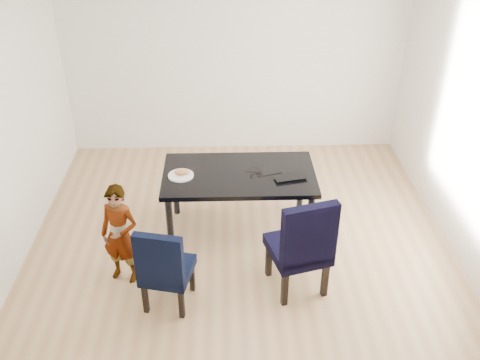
{
  "coord_description": "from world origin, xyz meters",
  "views": [
    {
      "loc": [
        -0.14,
        -4.3,
        3.63
      ],
      "look_at": [
        0.0,
        0.2,
        0.85
      ],
      "focal_mm": 40.0,
      "sensor_mm": 36.0,
      "label": 1
    }
  ],
  "objects_px": {
    "dining_table": "(239,203)",
    "laptop": "(289,175)",
    "child": "(120,235)",
    "plate": "(181,175)",
    "chair_right": "(298,241)",
    "chair_left": "(167,264)"
  },
  "relations": [
    {
      "from": "dining_table",
      "to": "laptop",
      "type": "distance_m",
      "value": 0.65
    },
    {
      "from": "child",
      "to": "laptop",
      "type": "distance_m",
      "value": 1.8
    },
    {
      "from": "dining_table",
      "to": "laptop",
      "type": "height_order",
      "value": "laptop"
    },
    {
      "from": "dining_table",
      "to": "plate",
      "type": "xyz_separation_m",
      "value": [
        -0.61,
        -0.04,
        0.38
      ]
    },
    {
      "from": "chair_right",
      "to": "child",
      "type": "bearing_deg",
      "value": 158.95
    },
    {
      "from": "dining_table",
      "to": "child",
      "type": "relative_size",
      "value": 1.52
    },
    {
      "from": "chair_right",
      "to": "dining_table",
      "type": "bearing_deg",
      "value": 104.86
    },
    {
      "from": "dining_table",
      "to": "child",
      "type": "distance_m",
      "value": 1.37
    },
    {
      "from": "chair_left",
      "to": "child",
      "type": "relative_size",
      "value": 0.85
    },
    {
      "from": "child",
      "to": "plate",
      "type": "xyz_separation_m",
      "value": [
        0.55,
        0.69,
        0.23
      ]
    },
    {
      "from": "chair_left",
      "to": "laptop",
      "type": "xyz_separation_m",
      "value": [
        1.2,
        0.99,
        0.31
      ]
    },
    {
      "from": "chair_right",
      "to": "laptop",
      "type": "relative_size",
      "value": 3.2
    },
    {
      "from": "child",
      "to": "plate",
      "type": "bearing_deg",
      "value": 69.56
    },
    {
      "from": "laptop",
      "to": "chair_left",
      "type": "bearing_deg",
      "value": 26.96
    },
    {
      "from": "chair_right",
      "to": "child",
      "type": "relative_size",
      "value": 1.02
    },
    {
      "from": "chair_left",
      "to": "laptop",
      "type": "distance_m",
      "value": 1.58
    },
    {
      "from": "chair_left",
      "to": "laptop",
      "type": "bearing_deg",
      "value": 52.14
    },
    {
      "from": "dining_table",
      "to": "laptop",
      "type": "xyz_separation_m",
      "value": [
        0.51,
        -0.09,
        0.39
      ]
    },
    {
      "from": "child",
      "to": "laptop",
      "type": "xyz_separation_m",
      "value": [
        1.67,
        0.64,
        0.24
      ]
    },
    {
      "from": "chair_left",
      "to": "plate",
      "type": "relative_size",
      "value": 3.37
    },
    {
      "from": "child",
      "to": "laptop",
      "type": "bearing_deg",
      "value": 39.08
    },
    {
      "from": "dining_table",
      "to": "chair_right",
      "type": "bearing_deg",
      "value": -59.57
    }
  ]
}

